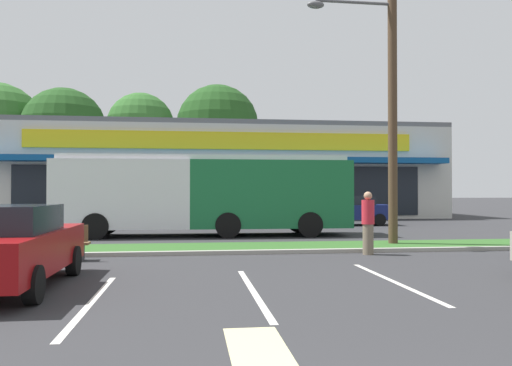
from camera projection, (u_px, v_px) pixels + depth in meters
grass_median at (245, 248)px, 16.31m from camera, size 56.00×2.20×0.12m
curb_lip at (249, 252)px, 15.10m from camera, size 56.00×0.24×0.12m
parking_stripe_0 at (92, 302)px, 8.64m from camera, size 0.12×4.80×0.01m
parking_stripe_1 at (253, 291)px, 9.54m from camera, size 0.12×4.80×0.01m
parking_stripe_2 at (393, 281)px, 10.58m from camera, size 0.12×4.80×0.01m
lot_arrow at (257, 345)px, 6.22m from camera, size 0.70×1.60×0.01m
storefront_building at (219, 172)px, 38.11m from camera, size 29.95×13.09×6.33m
tree_left at (64, 130)px, 43.41m from camera, size 6.92×6.92×10.39m
tree_mid_left at (141, 127)px, 46.40m from camera, size 5.95×5.95×10.53m
tree_mid at (218, 126)px, 48.07m from camera, size 7.55×7.55×11.58m
utility_pole at (389, 67)px, 17.15m from camera, size 3.03×2.40×11.10m
city_bus at (205, 192)px, 21.26m from camera, size 11.83×2.82×3.25m
bus_stop_bench at (57, 242)px, 13.62m from camera, size 1.60×0.45×0.95m
car_0 at (350, 210)px, 27.73m from camera, size 4.34×1.95×1.52m
car_2 at (241, 211)px, 26.85m from camera, size 4.76×1.97×1.57m
car_3 at (9, 246)px, 9.75m from camera, size 1.90×4.72×1.58m
pedestrian_mid at (368, 223)px, 15.04m from camera, size 0.37×0.37×1.81m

